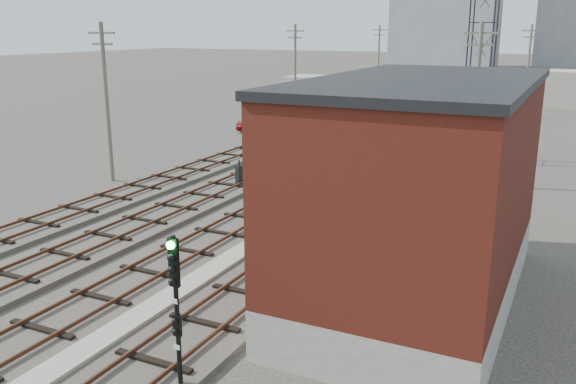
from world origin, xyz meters
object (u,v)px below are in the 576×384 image
Objects in this scene: site_trailer at (339,117)px; car_grey at (295,110)px; switch_stand at (239,175)px; car_red at (259,126)px; car_silver at (288,117)px; signal_mast at (176,302)px.

car_grey is at bearing 126.20° from site_trailer.
switch_stand is at bearing -96.21° from site_trailer.
car_silver is (-0.41, 6.42, -0.05)m from car_red.
car_grey is (-8.92, 26.16, 0.05)m from switch_stand.
car_grey is (-0.93, 3.51, 0.12)m from car_silver.
car_red is at bearing 115.59° from signal_mast.
site_trailer is 7.31m from car_silver.
site_trailer is at bearing 118.11° from switch_stand.
car_silver is at bearing 112.45° from signal_mast.
car_red is at bearing 138.54° from switch_stand.
switch_stand reaches higher than car_red.
car_red reaches higher than car_silver.
signal_mast is 1.02× the size of car_red.
site_trailer is 10.11m from car_grey.
car_silver is 0.74× the size of car_grey.
signal_mast reaches higher than car_red.
site_trailer reaches higher than switch_stand.
signal_mast reaches higher than car_silver.
car_grey reaches higher than car_red.
car_grey reaches higher than car_silver.
switch_stand is 0.39× the size of car_silver.
car_silver is (-6.44, 3.37, -0.82)m from site_trailer.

